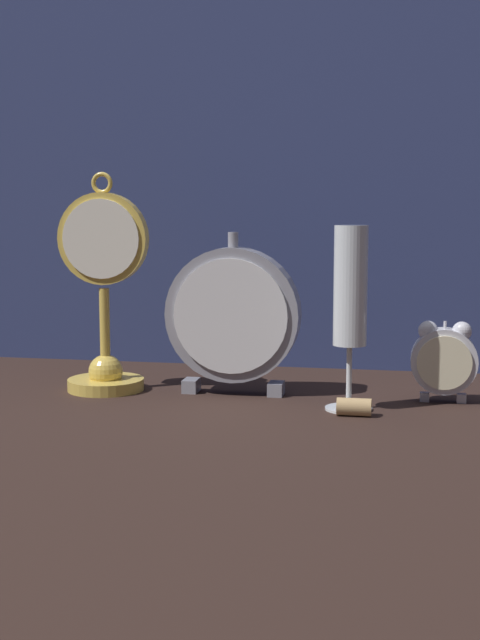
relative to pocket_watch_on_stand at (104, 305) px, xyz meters
name	(u,v)px	position (x,y,z in m)	size (l,w,h in m)	color
ground_plane	(228,412)	(0.19, -0.10, -0.12)	(4.00, 4.00, 0.00)	black
fabric_backdrop_drape	(270,131)	(0.19, 0.23, 0.25)	(1.73, 0.01, 0.74)	navy
pocket_watch_on_stand	(104,305)	(0.00, 0.00, 0.00)	(0.13, 0.11, 0.30)	gold
alarm_clock_twin_bell	(444,358)	(0.46, 0.01, -0.06)	(0.09, 0.03, 0.11)	silver
mantel_clock_silver	(233,316)	(0.18, 0.01, -0.01)	(0.18, 0.04, 0.22)	gray
champagne_flute	(350,299)	(0.34, -0.06, 0.02)	(0.06, 0.06, 0.23)	silver
wine_cork	(354,407)	(0.35, -0.09, -0.11)	(0.02, 0.02, 0.04)	tan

